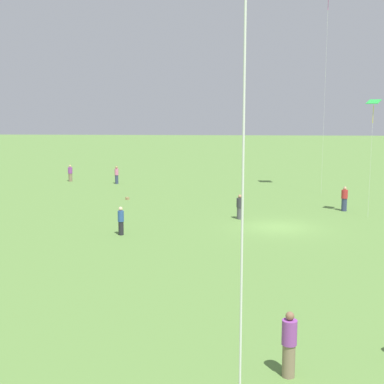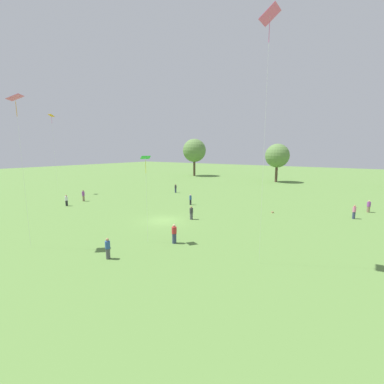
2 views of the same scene
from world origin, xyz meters
name	(u,v)px [view 1 (image 1 of 2)]	position (x,y,z in m)	size (l,w,h in m)	color
ground_plane	(278,227)	(0.00, 0.00, 0.00)	(240.00, 240.00, 0.00)	#5B843D
person_0	(70,173)	(20.30, 19.16, 0.82)	(0.63, 0.63, 1.68)	#847056
person_1	(121,221)	(-2.68, 9.41, 0.84)	(0.46, 0.46, 1.68)	#232328
person_2	(240,207)	(2.36, 2.36, 0.81)	(0.56, 0.56, 1.67)	#4C4C51
person_5	(289,345)	(-19.02, 1.55, 0.93)	(0.52, 0.52, 1.87)	#847056
person_7	(344,199)	(5.74, -5.27, 0.88)	(0.64, 0.64, 1.79)	#333D5B
person_8	(117,175)	(18.83, 14.07, 0.87)	(0.48, 0.48, 1.75)	#333D5B
kite_2	(374,106)	(3.50, -6.40, 7.49)	(1.09, 1.11, 7.95)	green
picnic_bag_0	(127,198)	(9.60, 11.32, 0.10)	(0.34, 0.34, 0.20)	#A58459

